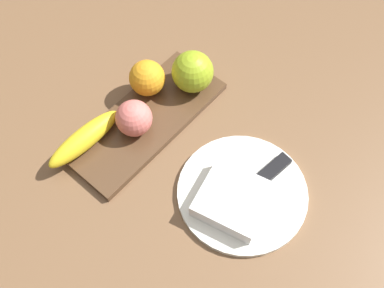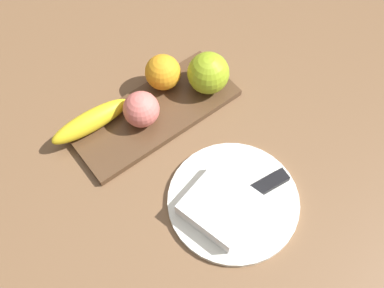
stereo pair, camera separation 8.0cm
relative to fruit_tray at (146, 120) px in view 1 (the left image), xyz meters
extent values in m
plane|color=brown|center=(-0.04, 0.02, -0.01)|extent=(2.40, 2.40, 0.00)
cube|color=#533823|center=(0.00, 0.00, 0.00)|extent=(0.33, 0.13, 0.01)
sphere|color=#93AF21|center=(-0.12, 0.02, 0.05)|extent=(0.08, 0.08, 0.08)
ellipsoid|color=yellow|center=(0.11, -0.04, 0.03)|extent=(0.16, 0.05, 0.04)
sphere|color=orange|center=(-0.05, -0.04, 0.04)|extent=(0.07, 0.07, 0.07)
sphere|color=#E07068|center=(0.03, 0.00, 0.04)|extent=(0.07, 0.07, 0.07)
cylinder|color=white|center=(0.00, 0.23, 0.00)|extent=(0.23, 0.23, 0.01)
cube|color=white|center=(0.03, 0.23, 0.02)|extent=(0.13, 0.13, 0.03)
cube|color=silver|center=(0.00, 0.24, 0.00)|extent=(0.15, 0.04, 0.00)
cube|color=black|center=(-0.06, 0.25, 0.01)|extent=(0.09, 0.04, 0.01)
camera|label=1|loc=(0.31, 0.38, 0.73)|focal=42.37mm
camera|label=2|loc=(0.25, 0.44, 0.73)|focal=42.37mm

